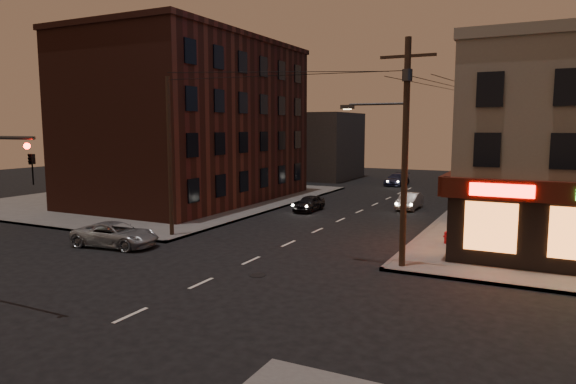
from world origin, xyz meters
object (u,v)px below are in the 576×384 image
Objects in this scene: sedan_near at (309,203)px; sedan_far at (397,179)px; suv_cross at (116,235)px; sedan_mid at (409,201)px; fire_hydrant at (446,237)px.

sedan_far is at bearing 86.33° from sedan_near.
suv_cross is 1.04× the size of sedan_far.
sedan_mid reaches higher than fire_hydrant.
sedan_mid is (6.56, 4.31, 0.04)m from sedan_near.
sedan_mid is 12.42m from fire_hydrant.
fire_hydrant is (9.77, -27.16, -0.14)m from sedan_far.
suv_cross is at bearing -118.54° from sedan_mid.
sedan_near is at bearing -90.96° from sedan_far.
sedan_mid is 0.86× the size of sedan_far.
sedan_near is at bearing -145.61° from sedan_mid.
sedan_mid is (11.06, 19.45, -0.01)m from suv_cross.
sedan_near is 7.86m from sedan_mid.
sedan_mid is 16.47m from sedan_far.
sedan_near is (4.49, 15.14, -0.05)m from suv_cross.
sedan_far is (1.49, 19.98, 0.05)m from sedan_near.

